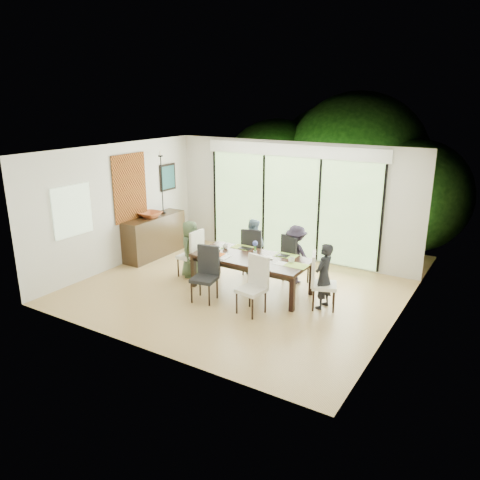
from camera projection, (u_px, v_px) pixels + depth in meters
The scene contains 62 objects.
floor at pixel (233, 293), 9.09m from camera, with size 6.00×5.00×0.01m, color olive.
ceiling at pixel (233, 152), 8.29m from camera, with size 6.00×5.00×0.01m, color white.
wall_back at pixel (291, 201), 10.73m from camera, with size 6.00×0.02×2.70m, color beige.
wall_front at pixel (139, 265), 6.65m from camera, with size 6.00×0.02×2.70m, color silver.
wall_left at pixel (117, 206), 10.20m from camera, with size 0.02×5.00×2.70m, color silver.
wall_right at pixel (398, 253), 7.19m from camera, with size 0.02×5.00×2.70m, color beige.
glass_doors at pixel (290, 207), 10.75m from camera, with size 4.20×0.02×2.30m, color #598C3F.
blinds_header at pixel (292, 150), 10.35m from camera, with size 4.40×0.06×0.28m, color white.
mullion_a at pixel (215, 198), 11.79m from camera, with size 0.05×0.04×2.30m, color black.
mullion_b at pixel (264, 204), 11.09m from camera, with size 0.05×0.04×2.30m, color black.
mullion_c at pixel (319, 211), 10.39m from camera, with size 0.05×0.04×2.30m, color black.
mullion_d at pixel (382, 220), 9.69m from camera, with size 0.05×0.04×2.30m, color black.
side_window at pixel (72, 211), 9.16m from camera, with size 0.02×0.90×1.00m, color #8CAD7F.
deck at pixel (305, 248), 11.87m from camera, with size 6.00×1.80×0.10m, color brown.
rail_top at pixel (318, 219), 12.35m from camera, with size 6.00×0.08×0.06m, color brown.
foliage_left at pixel (276, 174), 13.80m from camera, with size 3.20×3.20×3.20m, color #14380F.
foliage_mid at pixel (356, 165), 13.08m from camera, with size 4.00×4.00×4.00m, color #14380F.
foliage_right at pixel (414, 196), 11.69m from camera, with size 2.80×2.80×2.80m, color #14380F.
foliage_far at pixel (331, 166), 14.20m from camera, with size 3.60×3.60×3.60m, color #14380F.
table_top at pixel (252, 258), 8.99m from camera, with size 2.24×1.03×0.06m, color black.
table_apron at pixel (251, 262), 9.01m from camera, with size 2.06×0.84×0.09m, color black.
table_leg_fl at pixel (194, 271), 9.28m from camera, with size 0.08×0.08×0.64m, color black.
table_leg_fr at pixel (292, 294), 8.20m from camera, with size 0.08×0.08×0.64m, color black.
table_leg_bl at pixel (218, 259), 9.98m from camera, with size 0.08×0.08×0.64m, color black.
table_leg_br at pixel (312, 279), 8.90m from camera, with size 0.08×0.08×0.64m, color black.
chair_left_end at pixel (190, 253), 9.79m from camera, with size 0.43×0.43×1.03m, color silver, non-canonical shape.
chair_right_end at pixel (324, 281), 8.28m from camera, with size 0.43×0.43×1.03m, color white, non-canonical shape.
chair_far_left at pixel (253, 250), 9.95m from camera, with size 0.43×0.43×1.03m, color black, non-canonical shape.
chair_far_right at pixel (296, 258), 9.45m from camera, with size 0.43×0.43×1.03m, color black, non-canonical shape.
chair_near_left at pixel (204, 275), 8.58m from camera, with size 0.43×0.43×1.03m, color black, non-canonical shape.
chair_near_right at pixel (251, 286), 8.08m from camera, with size 0.43×0.43×1.03m, color silver, non-canonical shape.
person_left_end at pixel (190, 249), 9.75m from camera, with size 0.56×0.35×1.21m, color #3F4F35.
person_right_end at pixel (324, 276), 8.27m from camera, with size 0.56×0.35×1.21m, color black.
person_far_left at pixel (253, 246), 9.91m from camera, with size 0.56×0.35×1.21m, color slate.
person_far_right at pixel (296, 254), 9.41m from camera, with size 0.56×0.35×1.21m, color #251E2D.
placemat_left at pixel (211, 248), 9.45m from camera, with size 0.41×0.30×0.01m, color #7AB03E.
placemat_right at pixel (297, 265), 8.50m from camera, with size 0.41×0.30×0.01m, color #94B841.
placemat_far_l at pixel (242, 247), 9.53m from camera, with size 0.41×0.30×0.01m, color #94AE3E.
placemat_far_r at pixel (287, 256), 9.03m from camera, with size 0.41×0.30×0.01m, color #8CB841.
placemat_paper at pixel (219, 256), 9.01m from camera, with size 0.41×0.30×0.01m, color white.
tablet_far_l at pixel (245, 248), 9.44m from camera, with size 0.24×0.17×0.01m, color black.
tablet_far_r at pixel (283, 255), 9.01m from camera, with size 0.22×0.16×0.01m, color black.
papers at pixel (283, 264), 8.59m from camera, with size 0.28×0.21×0.00m, color white.
platter_base at pixel (219, 255), 9.01m from camera, with size 0.24×0.24×0.02m, color white.
platter_snacks at pixel (219, 254), 9.00m from camera, with size 0.19×0.19×0.01m, color #C95317.
vase at pixel (255, 254), 8.98m from camera, with size 0.07×0.07×0.11m, color silver.
hyacinth_stems at pixel (255, 248), 8.95m from camera, with size 0.04×0.04×0.15m, color #337226.
hyacinth_blooms at pixel (255, 243), 8.92m from camera, with size 0.10×0.10×0.10m, color #4956B8.
laptop at pixel (212, 250), 9.32m from camera, with size 0.31×0.20×0.02m, color silver.
cup_a at pixel (225, 246), 9.44m from camera, with size 0.12×0.12×0.09m, color white.
cup_b at pixel (256, 257), 8.81m from camera, with size 0.09×0.09×0.09m, color white.
cup_c at pixel (292, 260), 8.65m from camera, with size 0.12×0.12×0.09m, color white.
book at pixel (264, 258), 8.89m from camera, with size 0.15×0.21×0.02m, color white.
sideboard at pixel (155, 236), 11.04m from camera, with size 0.48×1.72×0.97m, color black.
bowl at pixel (150, 215), 10.80m from camera, with size 0.51×0.51×0.12m, color #9C4522.
candlestick_base at pixel (163, 212), 11.18m from camera, with size 0.11×0.11×0.04m, color black.
candlestick_shaft at pixel (162, 184), 10.98m from camera, with size 0.03×0.03×1.34m, color black.
candlestick_pan at pixel (160, 156), 10.78m from camera, with size 0.11×0.11×0.03m, color black.
candle at pixel (160, 153), 10.76m from camera, with size 0.04×0.04×0.11m, color silver.
tapestry at pixel (130, 188), 10.40m from camera, with size 0.02×1.00×1.50m, color #9B4816.
art_frame at pixel (168, 177), 11.44m from camera, with size 0.03×0.55×0.65m, color black.
art_canvas at pixel (168, 177), 11.43m from camera, with size 0.01×0.45×0.55m, color #174449.
Camera 1 is at (4.50, -7.07, 3.66)m, focal length 35.00 mm.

